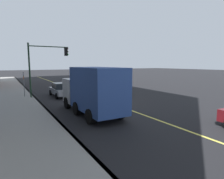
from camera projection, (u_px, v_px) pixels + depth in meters
ground at (107, 102)px, 17.84m from camera, size 200.00×200.00×0.00m
sidewalk_slab at (23, 110)px, 14.28m from camera, size 80.00×3.29×0.15m
curb_edge at (44, 108)px, 15.05m from camera, size 80.00×0.16×0.15m
lane_stripe_center at (107, 102)px, 17.84m from camera, size 80.00×0.16×0.01m
car_silver at (62, 89)px, 20.69m from camera, size 4.24×2.08×1.47m
car_tan at (113, 89)px, 20.98m from camera, size 4.23×1.98×1.45m
car_white at (96, 84)px, 25.72m from camera, size 3.95×1.89×1.68m
truck_blue at (93, 90)px, 13.21m from camera, size 6.73×2.41×3.29m
traffic_light_mast at (45, 61)px, 19.58m from camera, size 0.28×4.09×5.57m
street_sign_post at (24, 83)px, 19.74m from camera, size 0.60×0.08×2.66m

